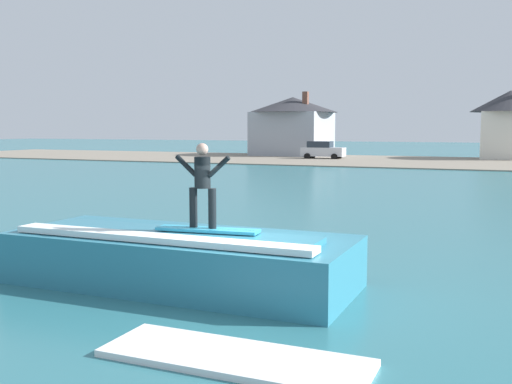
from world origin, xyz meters
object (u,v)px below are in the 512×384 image
surfer (203,181)px  house_small_cottage (510,120)px  wave_crest (180,258)px  house_with_chimney (293,123)px  car_near_shore (322,150)px  surfboard (208,230)px

surfer → house_small_cottage: house_small_cottage is taller
wave_crest → house_with_chimney: size_ratio=0.69×
surfer → car_near_shore: 50.64m
wave_crest → car_near_shore: 50.39m
wave_crest → house_small_cottage: bearing=84.0°
surfboard → car_near_shore: bearing=104.2°
house_with_chimney → house_small_cottage: bearing=1.8°
surfer → surfboard: bearing=-11.2°
wave_crest → car_near_shore: (-11.74, 49.00, 0.38)m
surfboard → car_near_shore: (-12.46, 49.12, -0.28)m
surfer → wave_crest: bearing=171.0°
surfer → car_near_shore: (-12.34, 49.09, -1.25)m
surfboard → surfer: (-0.12, 0.02, 0.97)m
house_small_cottage → car_near_shore: bearing=-157.8°
wave_crest → car_near_shore: bearing=103.5°
surfer → house_small_cottage: 56.58m
surfboard → car_near_shore: 50.67m
wave_crest → surfer: (0.60, -0.10, 1.63)m
surfer → house_with_chimney: bearing=107.9°
house_small_cottage → surfboard: bearing=-95.3°
wave_crest → house_with_chimney: house_with_chimney is taller
house_with_chimney → car_near_shore: bearing=-49.3°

